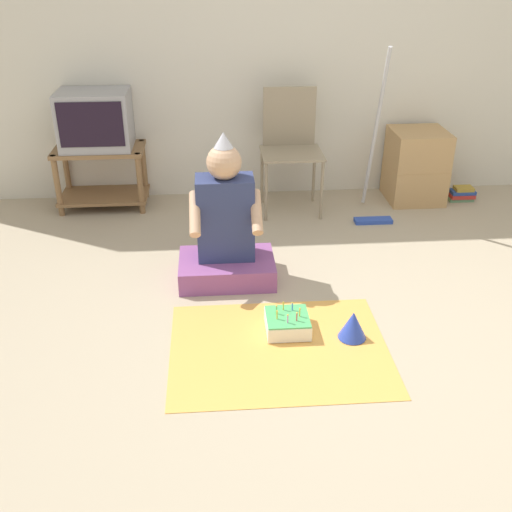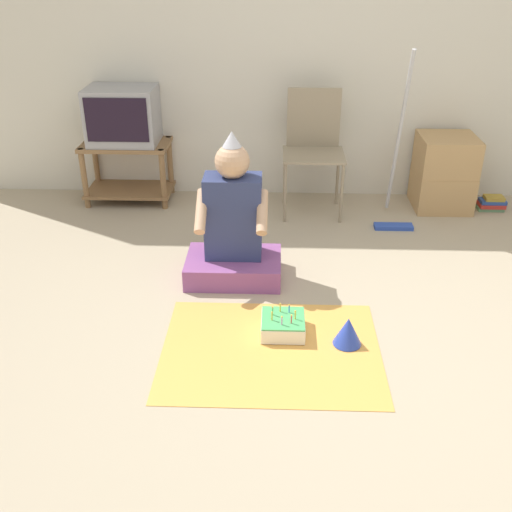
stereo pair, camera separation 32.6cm
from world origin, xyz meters
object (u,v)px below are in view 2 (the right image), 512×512
Objects in this scene: book_pile at (492,203)px; dust_mop at (397,176)px; person_seated at (233,231)px; party_hat_blue at (348,331)px; tv at (123,116)px; birthday_cake at (283,325)px; folding_chair at (313,142)px; cardboard_box_stack at (444,172)px.

dust_mop is at bearing -160.96° from book_pile.
person_seated reaches higher than party_hat_blue.
person_seated is at bearing -52.92° from tv.
dust_mop is at bearing 60.63° from birthday_cake.
dust_mop is at bearing -10.76° from tv.
tv is 1.47m from folding_chair.
person_seated is at bearing -115.66° from folding_chair.
book_pile is at bearing 46.62° from birthday_cake.
tv is at bearing 169.24° from dust_mop.
dust_mop is at bearing -24.23° from folding_chair.
person_seated is 0.98m from party_hat_blue.
book_pile is at bearing 54.43° from party_hat_blue.
dust_mop is at bearing 72.62° from party_hat_blue.
cardboard_box_stack is at bearing 55.14° from birthday_cake.
folding_chair is 5.94× the size of party_hat_blue.
tv is 2.11m from dust_mop.
book_pile is (1.42, 0.02, -0.48)m from folding_chair.
book_pile is at bearing 19.04° from dust_mop.
cardboard_box_stack is at bearing -1.06° from tv.
birthday_cake is (-1.64, -1.74, -0.00)m from book_pile.
dust_mop is (0.59, -0.27, -0.16)m from folding_chair.
tv is at bearing 175.18° from folding_chair.
party_hat_blue is at bearing -50.97° from tv.
book_pile is 2.39m from birthday_cake.
birthday_cake is at bearing -63.66° from person_seated.
party_hat_blue reaches higher than birthday_cake.
book_pile is 2.25m from party_hat_blue.
person_seated reaches higher than book_pile.
tv is at bearing 129.03° from party_hat_blue.
dust_mop reaches higher than book_pile.
person_seated reaches higher than folding_chair.
book_pile is 0.23× the size of person_seated.
folding_chair is 1.80m from birthday_cake.
cardboard_box_stack is 2.45× the size of birthday_cake.
person_seated is at bearing -143.31° from dust_mop.
folding_chair is 3.95× the size of birthday_cake.
cardboard_box_stack is at bearing 37.17° from person_seated.
person_seated reaches higher than tv.
tv reaches higher than cardboard_box_stack.
folding_chair is 1.50m from book_pile.
tv is 0.41× the size of dust_mop.
book_pile is (0.39, -0.06, -0.23)m from cardboard_box_stack.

